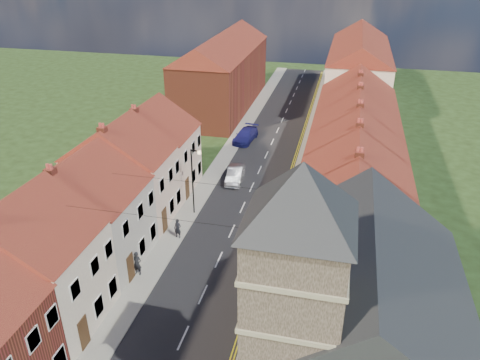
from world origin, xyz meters
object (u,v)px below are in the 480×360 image
at_px(pedestrian_right, 286,223).
at_px(pedestrian_left, 137,264).
at_px(lamppost, 193,178).
at_px(pedestrian_left_b, 178,229).
at_px(car_far, 246,135).
at_px(church, 352,321).
at_px(car_mid, 235,174).

bearing_deg(pedestrian_right, pedestrian_left, 52.77).
height_order(lamppost, pedestrian_left_b, lamppost).
bearing_deg(car_far, pedestrian_left_b, -85.22).
bearing_deg(pedestrian_left_b, pedestrian_right, 26.86).
bearing_deg(pedestrian_right, church, 120.52).
height_order(church, pedestrian_right, church).
relative_size(lamppost, car_mid, 1.44).
bearing_deg(car_far, lamppost, -85.30).
distance_m(car_mid, pedestrian_right, 10.27).
bearing_deg(car_far, car_mid, -76.30).
distance_m(lamppost, car_mid, 7.83).
relative_size(church, pedestrian_left, 8.37).
height_order(lamppost, pedestrian_left, lamppost).
bearing_deg(car_far, church, -63.17).
xyz_separation_m(pedestrian_left, pedestrian_right, (9.43, 7.96, -0.14)).
bearing_deg(pedestrian_right, lamppost, 4.79).
xyz_separation_m(car_far, pedestrian_right, (7.53, -18.70, 0.17)).
xyz_separation_m(church, pedestrian_right, (-5.03, 15.56, -4.99)).
distance_m(lamppost, car_far, 17.82).
xyz_separation_m(lamppost, pedestrian_left, (-1.29, -9.08, -2.51)).
bearing_deg(pedestrian_left_b, lamppost, 96.04).
height_order(pedestrian_left, pedestrian_left_b, pedestrian_left).
xyz_separation_m(lamppost, car_far, (0.61, 17.58, -2.82)).
bearing_deg(lamppost, car_far, 88.01).
distance_m(pedestrian_left, pedestrian_left_b, 5.21).
relative_size(lamppost, car_far, 1.21).
bearing_deg(car_mid, pedestrian_left, -105.58).
bearing_deg(pedestrian_left_b, pedestrian_left, -95.46).
relative_size(car_mid, pedestrian_right, 2.72).
height_order(car_mid, car_far, car_far).
bearing_deg(lamppost, church, -51.70).
xyz_separation_m(pedestrian_right, pedestrian_left_b, (-8.25, -2.88, 0.06)).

